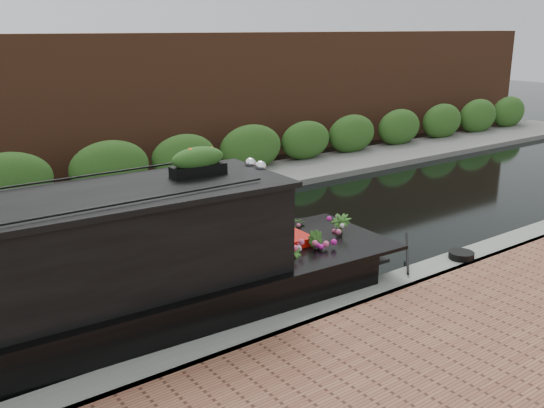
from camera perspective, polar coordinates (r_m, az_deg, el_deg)
ground at (r=11.57m, az=-6.07°, el=-4.87°), size 80.00×80.00×0.00m
near_bank_coping at (r=9.12m, az=4.79°, el=-10.92°), size 40.00×0.60×0.50m
far_bank_path at (r=15.17m, az=-14.21°, el=-0.12°), size 40.00×2.40×0.34m
far_hedge at (r=15.97m, az=-15.46°, el=0.61°), size 40.00×1.10×2.80m
far_brick_wall at (r=17.90m, az=-17.95°, el=2.07°), size 40.00×1.00×8.00m
rope_fender at (r=11.26m, az=8.27°, el=-4.56°), size 0.37×0.41×0.37m
coiled_mooring_rope at (r=11.19m, az=17.39°, el=-4.62°), size 0.44×0.44×0.12m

